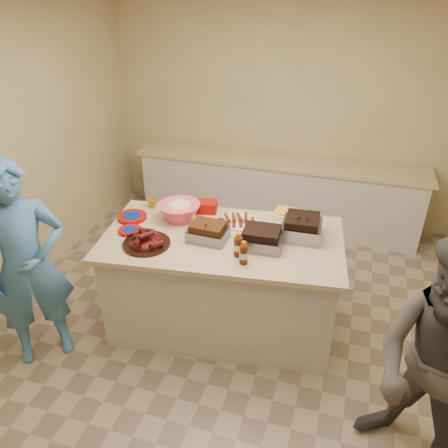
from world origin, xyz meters
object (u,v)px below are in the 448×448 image
(bbq_bottle_b, at_px, (243,263))
(mustard_bottle, at_px, (195,227))
(island, at_px, (222,322))
(guest_blue, at_px, (50,349))
(plastic_cup, at_px, (153,207))
(bbq_bottle_a, at_px, (238,255))
(roasting_pan, at_px, (301,236))
(coleslaw_bowl, at_px, (180,219))
(rib_platter, at_px, (147,245))

(bbq_bottle_b, distance_m, mustard_bottle, 0.69)
(mustard_bottle, bearing_deg, bbq_bottle_b, -36.99)
(island, distance_m, guest_blue, 1.57)
(mustard_bottle, xyz_separation_m, plastic_cup, (-0.51, 0.23, -0.00))
(bbq_bottle_a, bearing_deg, mustard_bottle, 146.01)
(bbq_bottle_b, relative_size, plastic_cup, 2.04)
(roasting_pan, bearing_deg, bbq_bottle_b, -127.29)
(island, xyz_separation_m, bbq_bottle_b, (0.27, -0.32, 0.96))
(mustard_bottle, height_order, plastic_cup, mustard_bottle)
(roasting_pan, height_order, guest_blue, roasting_pan)
(mustard_bottle, relative_size, guest_blue, 0.07)
(coleslaw_bowl, height_order, guest_blue, coleslaw_bowl)
(mustard_bottle, bearing_deg, bbq_bottle_a, -33.99)
(roasting_pan, height_order, plastic_cup, roasting_pan)
(plastic_cup, xyz_separation_m, guest_blue, (-0.57, -1.11, -0.96))
(rib_platter, relative_size, mustard_bottle, 3.32)
(island, height_order, plastic_cup, plastic_cup)
(mustard_bottle, bearing_deg, guest_blue, -140.93)
(roasting_pan, distance_m, coleslaw_bowl, 1.10)
(mustard_bottle, distance_m, plastic_cup, 0.56)
(rib_platter, bearing_deg, bbq_bottle_a, 5.07)
(island, height_order, guest_blue, island)
(bbq_bottle_a, distance_m, guest_blue, 1.92)
(plastic_cup, bearing_deg, guest_blue, -117.17)
(bbq_bottle_b, height_order, plastic_cup, bbq_bottle_b)
(rib_platter, bearing_deg, bbq_bottle_b, -1.52)
(coleslaw_bowl, relative_size, bbq_bottle_b, 1.95)
(island, distance_m, rib_platter, 1.15)
(rib_platter, xyz_separation_m, bbq_bottle_b, (0.83, -0.02, -0.00))
(island, height_order, bbq_bottle_a, bbq_bottle_a)
(roasting_pan, distance_m, bbq_bottle_a, 0.62)
(island, bearing_deg, bbq_bottle_a, -55.64)
(rib_platter, distance_m, mustard_bottle, 0.48)
(island, height_order, rib_platter, rib_platter)
(island, relative_size, guest_blue, 1.13)
(island, height_order, mustard_bottle, mustard_bottle)
(bbq_bottle_a, bearing_deg, coleslaw_bowl, 147.96)
(bbq_bottle_a, bearing_deg, bbq_bottle_b, -52.88)
(rib_platter, xyz_separation_m, roasting_pan, (1.19, 0.51, -0.00))
(plastic_cup, bearing_deg, rib_platter, -69.07)
(coleslaw_bowl, bearing_deg, guest_blue, -133.05)
(roasting_pan, bearing_deg, island, -164.41)
(rib_platter, height_order, bbq_bottle_b, bbq_bottle_b)
(bbq_bottle_b, relative_size, guest_blue, 0.11)
(island, bearing_deg, rib_platter, -159.16)
(bbq_bottle_a, distance_m, bbq_bottle_b, 0.11)
(bbq_bottle_b, xyz_separation_m, mustard_bottle, (-0.55, 0.42, 0.00))
(bbq_bottle_b, bearing_deg, plastic_cup, 148.85)
(rib_platter, relative_size, bbq_bottle_a, 1.92)
(roasting_pan, xyz_separation_m, bbq_bottle_a, (-0.43, -0.44, 0.00))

